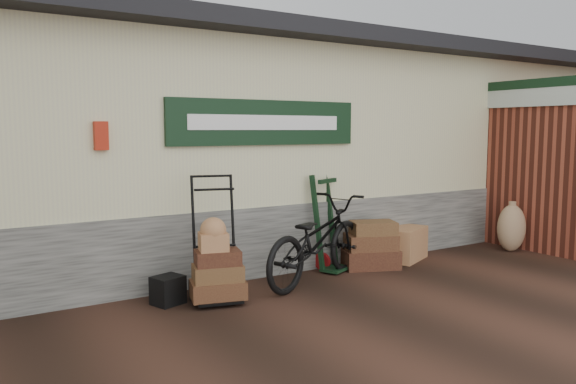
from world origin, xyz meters
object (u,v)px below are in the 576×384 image
object	(u,v)px
black_trunk	(168,290)
wicker_hamper	(404,243)
green_barrow	(327,223)
bicycle	(317,235)
porter_trolley	(215,237)
suitcase_stack	(371,244)

from	to	relation	value
black_trunk	wicker_hamper	bearing A→B (deg)	2.95
green_barrow	bicycle	xyz separation A→B (m)	(-0.43, -0.38, -0.06)
bicycle	wicker_hamper	bearing A→B (deg)	-101.60
porter_trolley	green_barrow	bearing A→B (deg)	27.10
black_trunk	green_barrow	bearing A→B (deg)	6.42
porter_trolley	wicker_hamper	size ratio (longest dim) A/B	1.95
green_barrow	wicker_hamper	world-z (taller)	green_barrow
black_trunk	porter_trolley	bearing A→B (deg)	-13.88
wicker_hamper	bicycle	world-z (taller)	bicycle
green_barrow	bicycle	size ratio (longest dim) A/B	0.64
wicker_hamper	bicycle	xyz separation A→B (m)	(-1.75, -0.31, 0.35)
black_trunk	bicycle	distance (m)	1.91
suitcase_stack	black_trunk	size ratio (longest dim) A/B	2.39
suitcase_stack	black_trunk	world-z (taller)	suitcase_stack
suitcase_stack	wicker_hamper	world-z (taller)	suitcase_stack
black_trunk	bicycle	size ratio (longest dim) A/B	0.15
porter_trolley	suitcase_stack	bearing A→B (deg)	19.66
suitcase_stack	bicycle	size ratio (longest dim) A/B	0.36
porter_trolley	suitcase_stack	xyz separation A→B (m)	(2.39, 0.19, -0.38)
black_trunk	bicycle	xyz separation A→B (m)	(1.86, -0.12, 0.43)
wicker_hamper	black_trunk	bearing A→B (deg)	-177.05
green_barrow	black_trunk	size ratio (longest dim) A/B	4.18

